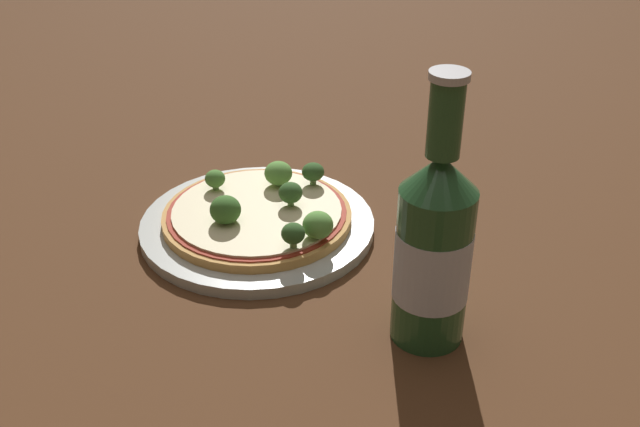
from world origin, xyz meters
TOP-DOWN VIEW (x-y plane):
  - ground_plane at (0.00, 0.00)m, footprint 3.00×3.00m
  - plate at (0.00, -0.00)m, footprint 0.25×0.25m
  - pizza at (0.00, 0.00)m, footprint 0.20×0.20m
  - broccoli_floret_0 at (-0.06, 0.03)m, footprint 0.02×0.02m
  - broccoli_floret_1 at (0.01, 0.06)m, footprint 0.03×0.03m
  - broccoli_floret_2 at (0.05, -0.06)m, footprint 0.02×0.02m
  - broccoli_floret_3 at (-0.02, -0.03)m, footprint 0.03×0.03m
  - broccoli_floret_4 at (0.07, -0.04)m, footprint 0.03×0.03m
  - broccoli_floret_5 at (0.03, 0.01)m, footprint 0.03×0.03m
  - broccoli_floret_6 at (0.05, 0.07)m, footprint 0.03×0.03m
  - beer_bottle at (0.19, -0.14)m, footprint 0.06×0.06m

SIDE VIEW (x-z plane):
  - ground_plane at x=0.00m, z-range 0.00..0.00m
  - plate at x=0.00m, z-range 0.00..0.01m
  - pizza at x=0.00m, z-range 0.01..0.03m
  - broccoli_floret_0 at x=-0.06m, z-range 0.03..0.05m
  - broccoli_floret_4 at x=0.07m, z-range 0.03..0.05m
  - broccoli_floret_3 at x=-0.02m, z-range 0.03..0.05m
  - broccoli_floret_6 at x=0.05m, z-range 0.03..0.05m
  - broccoli_floret_1 at x=0.01m, z-range 0.03..0.06m
  - broccoli_floret_5 at x=0.03m, z-range 0.03..0.05m
  - broccoli_floret_2 at x=0.05m, z-range 0.03..0.05m
  - beer_bottle at x=0.19m, z-range -0.03..0.21m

